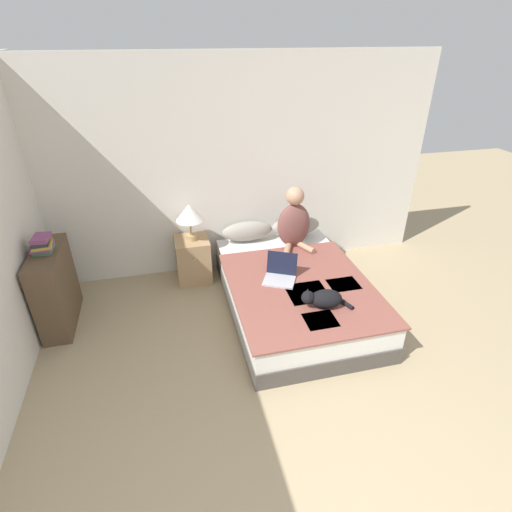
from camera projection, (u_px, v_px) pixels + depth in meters
wall_back at (225, 170)px, 4.71m from camera, size 5.18×0.05×2.55m
bed at (294, 292)px, 4.38m from camera, size 1.45×2.15×0.42m
pillow_near at (247, 231)px, 4.94m from camera, size 0.63×0.22×0.25m
pillow_far at (296, 226)px, 5.07m from camera, size 0.63×0.22×0.25m
person_sitting at (294, 222)px, 4.72m from camera, size 0.40×0.39×0.75m
cat_tabby at (323, 299)px, 3.75m from camera, size 0.48×0.23×0.20m
laptop_open at (280, 274)px, 4.20m from camera, size 0.42×0.41×0.26m
nightstand at (193, 259)px, 4.87m from camera, size 0.40×0.43×0.55m
table_lamp at (189, 214)px, 4.57m from camera, size 0.32×0.32×0.45m
bookshelf at (55, 288)px, 4.06m from camera, size 0.27×0.79×0.85m
book_stack_top at (42, 244)px, 3.82m from camera, size 0.20×0.24×0.17m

